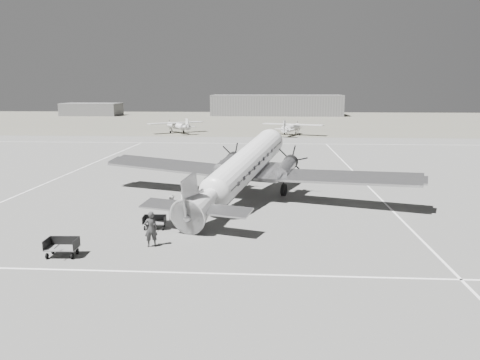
# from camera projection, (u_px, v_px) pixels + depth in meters

# --- Properties ---
(ground) EXTENTS (260.00, 260.00, 0.00)m
(ground) POSITION_uv_depth(u_px,v_px,m) (231.00, 203.00, 36.30)
(ground) COLOR slate
(ground) RESTS_ON ground
(taxi_line_near) EXTENTS (60.00, 0.15, 0.01)m
(taxi_line_near) POSITION_uv_depth(u_px,v_px,m) (206.00, 273.00, 22.59)
(taxi_line_near) COLOR white
(taxi_line_near) RESTS_ON ground
(taxi_line_right) EXTENTS (0.15, 80.00, 0.01)m
(taxi_line_right) POSITION_uv_depth(u_px,v_px,m) (388.00, 206.00, 35.55)
(taxi_line_right) COLOR white
(taxi_line_right) RESTS_ON ground
(taxi_line_left) EXTENTS (0.15, 60.00, 0.01)m
(taxi_line_left) POSITION_uv_depth(u_px,v_px,m) (61.00, 177.00, 47.22)
(taxi_line_left) COLOR white
(taxi_line_left) RESTS_ON ground
(taxi_line_horizon) EXTENTS (90.00, 0.15, 0.01)m
(taxi_line_horizon) POSITION_uv_depth(u_px,v_px,m) (251.00, 143.00, 75.46)
(taxi_line_horizon) COLOR white
(taxi_line_horizon) RESTS_ON ground
(grass_infield) EXTENTS (260.00, 90.00, 0.01)m
(grass_infield) POSITION_uv_depth(u_px,v_px,m) (259.00, 120.00, 129.31)
(grass_infield) COLOR #59574B
(grass_infield) RESTS_ON ground
(hangar_main) EXTENTS (42.00, 14.00, 6.60)m
(hangar_main) POSITION_uv_depth(u_px,v_px,m) (276.00, 105.00, 152.84)
(hangar_main) COLOR slate
(hangar_main) RESTS_ON ground
(shed_secondary) EXTENTS (18.00, 10.00, 4.00)m
(shed_secondary) POSITION_uv_depth(u_px,v_px,m) (92.00, 109.00, 151.95)
(shed_secondary) COLOR #5D5D5D
(shed_secondary) RESTS_ON ground
(dc3_airliner) EXTENTS (31.22, 25.96, 5.10)m
(dc3_airliner) POSITION_uv_depth(u_px,v_px,m) (242.00, 171.00, 36.03)
(dc3_airliner) COLOR #A9A9AC
(dc3_airliner) RESTS_ON ground
(light_plane_left) EXTENTS (15.02, 14.53, 2.43)m
(light_plane_left) POSITION_uv_depth(u_px,v_px,m) (177.00, 127.00, 92.62)
(light_plane_left) COLOR silver
(light_plane_left) RESTS_ON ground
(light_plane_right) EXTENTS (14.36, 13.01, 2.45)m
(light_plane_right) POSITION_uv_depth(u_px,v_px,m) (292.00, 129.00, 88.29)
(light_plane_right) COLOR silver
(light_plane_right) RESTS_ON ground
(baggage_cart_near) EXTENTS (1.54, 1.13, 0.84)m
(baggage_cart_near) POSITION_uv_depth(u_px,v_px,m) (154.00, 222.00, 29.69)
(baggage_cart_near) COLOR #5D5D5D
(baggage_cart_near) RESTS_ON ground
(baggage_cart_far) EXTENTS (1.79, 1.30, 0.98)m
(baggage_cart_far) POSITION_uv_depth(u_px,v_px,m) (62.00, 248.00, 24.79)
(baggage_cart_far) COLOR #5D5D5D
(baggage_cart_far) RESTS_ON ground
(ground_crew) EXTENTS (0.88, 0.76, 2.05)m
(ground_crew) POSITION_uv_depth(u_px,v_px,m) (151.00, 229.00, 26.25)
(ground_crew) COLOR #2F2F2F
(ground_crew) RESTS_ON ground
(ramp_agent) EXTENTS (0.81, 0.95, 1.71)m
(ramp_agent) POSITION_uv_depth(u_px,v_px,m) (172.00, 207.00, 31.69)
(ramp_agent) COLOR #BBBBB8
(ramp_agent) RESTS_ON ground
(passenger) EXTENTS (0.90, 1.08, 1.88)m
(passenger) POSITION_uv_depth(u_px,v_px,m) (184.00, 200.00, 33.26)
(passenger) COLOR beige
(passenger) RESTS_ON ground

